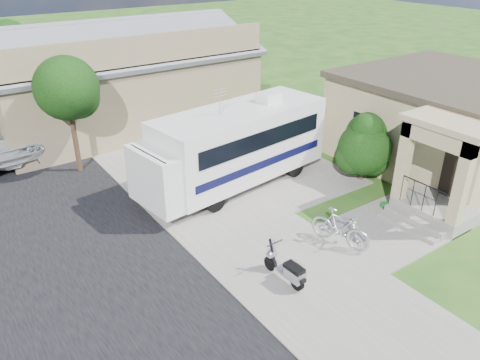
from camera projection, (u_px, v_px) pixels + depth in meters
ground at (301, 244)px, 14.14m from camera, size 120.00×120.00×0.00m
sidewalk_slab at (135, 147)px, 20.95m from camera, size 4.00×80.00×0.06m
driveway_slab at (253, 177)px, 18.19m from camera, size 7.00×6.00×0.05m
walk_slab at (392, 228)px, 14.93m from camera, size 4.00×3.00×0.05m
house at (445, 120)px, 18.93m from camera, size 9.47×7.80×3.54m
warehouse at (118, 82)px, 23.49m from camera, size 12.50×8.40×5.04m
street_tree_a at (69, 91)px, 17.43m from camera, size 2.44×2.40×4.58m
street_tree_b at (12, 45)px, 24.70m from camera, size 2.44×2.40×4.73m
motorhome at (234, 145)px, 16.94m from camera, size 7.68×3.27×3.81m
shrub at (364, 146)px, 17.50m from camera, size 2.21×2.11×2.71m
scooter at (287, 269)px, 12.33m from camera, size 0.53×1.51×0.99m
bicycle at (340, 230)px, 13.82m from camera, size 1.06×1.98×1.15m
garden_hose at (385, 206)px, 16.06m from camera, size 0.34×0.34×0.15m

